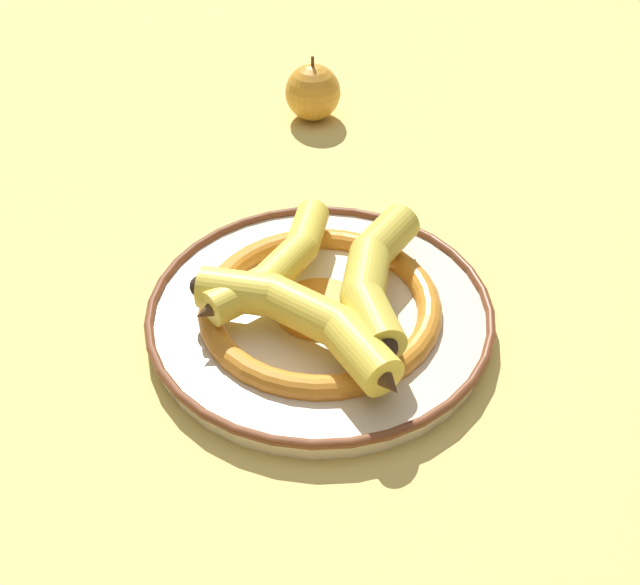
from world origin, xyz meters
name	(u,v)px	position (x,y,z in m)	size (l,w,h in m)	color
ground_plane	(323,308)	(0.00, 0.00, 0.00)	(2.80, 2.80, 0.00)	#E5CC6B
decorative_bowl	(320,311)	(-0.02, -0.01, 0.01)	(0.31, 0.31, 0.03)	beige
banana_a	(304,319)	(-0.06, -0.04, 0.05)	(0.09, 0.21, 0.04)	yellow
banana_b	(277,265)	(-0.03, 0.03, 0.05)	(0.18, 0.08, 0.03)	yellow
banana_c	(375,274)	(0.03, -0.04, 0.05)	(0.17, 0.14, 0.04)	gold
apple	(313,92)	(0.24, 0.28, 0.04)	(0.07, 0.07, 0.08)	gold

